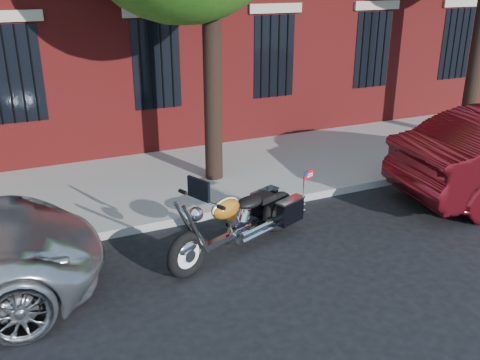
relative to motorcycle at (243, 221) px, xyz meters
name	(u,v)px	position (x,y,z in m)	size (l,w,h in m)	color
ground	(253,249)	(0.14, -0.07, -0.49)	(120.00, 120.00, 0.00)	black
curb	(220,212)	(0.14, 1.31, -0.42)	(40.00, 0.16, 0.15)	gray
sidewalk	(186,178)	(0.14, 3.19, -0.42)	(40.00, 3.60, 0.15)	gray
motorcycle	(243,221)	(0.00, 0.00, 0.00)	(2.83, 1.47, 1.45)	black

